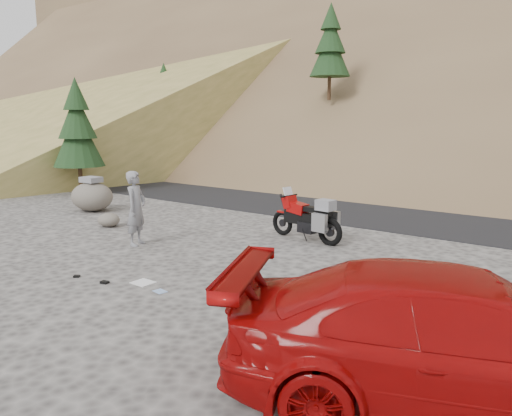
{
  "coord_description": "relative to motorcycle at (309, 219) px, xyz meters",
  "views": [
    {
      "loc": [
        8.37,
        -8.17,
        3.27
      ],
      "look_at": [
        0.68,
        1.93,
        1.0
      ],
      "focal_mm": 35.0,
      "sensor_mm": 36.0,
      "label": 1
    }
  ],
  "objects": [
    {
      "name": "gear_glove_a",
      "position": [
        -1.4,
        -5.57,
        -0.59
      ],
      "size": [
        0.18,
        0.14,
        0.05
      ],
      "primitive_type": "cube",
      "rotation": [
        0.0,
        0.0,
        0.2
      ],
      "color": "black",
      "rests_on": "ground"
    },
    {
      "name": "gear_glove_b",
      "position": [
        -2.2,
        -5.68,
        -0.59
      ],
      "size": [
        0.16,
        0.15,
        0.04
      ],
      "primitive_type": "cube",
      "rotation": [
        0.0,
        0.0,
        0.61
      ],
      "color": "black",
      "rests_on": "ground"
    },
    {
      "name": "ground",
      "position": [
        -1.5,
        -3.21,
        -0.61
      ],
      "size": [
        140.0,
        140.0,
        0.0
      ],
      "primitive_type": "plane",
      "color": "#423F3D",
      "rests_on": "ground"
    },
    {
      "name": "motorcycle",
      "position": [
        0.0,
        0.0,
        0.0
      ],
      "size": [
        2.4,
        0.87,
        1.43
      ],
      "rotation": [
        0.0,
        0.0,
        -0.13
      ],
      "color": "black",
      "rests_on": "ground"
    },
    {
      "name": "red_car",
      "position": [
        5.59,
        -5.8,
        -0.61
      ],
      "size": [
        5.95,
        4.31,
        1.6
      ],
      "primitive_type": "imported",
      "rotation": [
        0.0,
        0.0,
        1.99
      ],
      "color": "#940808",
      "rests_on": "ground"
    },
    {
      "name": "man",
      "position": [
        -3.36,
        -3.11,
        -0.61
      ],
      "size": [
        0.7,
        0.83,
        1.95
      ],
      "primitive_type": "imported",
      "rotation": [
        0.0,
        0.0,
        1.95
      ],
      "color": "gray",
      "rests_on": "ground"
    },
    {
      "name": "gear_blue_cloth",
      "position": [
        -0.14,
        -5.23,
        -0.6
      ],
      "size": [
        0.29,
        0.23,
        0.01
      ],
      "primitive_type": "cube",
      "rotation": [
        0.0,
        0.0,
        -0.16
      ],
      "color": "#8CA9D8",
      "rests_on": "ground"
    },
    {
      "name": "conifer_verge",
      "position": [
        -12.5,
        1.29,
        2.28
      ],
      "size": [
        2.2,
        2.2,
        5.04
      ],
      "color": "#321D12",
      "rests_on": "ground"
    },
    {
      "name": "gear_bottle",
      "position": [
        1.71,
        -4.45,
        -0.49
      ],
      "size": [
        0.11,
        0.11,
        0.24
      ],
      "primitive_type": "cylinder",
      "rotation": [
        0.0,
        0.0,
        -0.24
      ],
      "color": "navy",
      "rests_on": "ground"
    },
    {
      "name": "gear_white_cloth",
      "position": [
        -0.8,
        -5.08,
        -0.6
      ],
      "size": [
        0.42,
        0.37,
        0.01
      ],
      "primitive_type": "cube",
      "rotation": [
        0.0,
        0.0,
        -0.01
      ],
      "color": "white",
      "rests_on": "ground"
    },
    {
      "name": "gear_funnel",
      "position": [
        2.39,
        -5.08,
        -0.53
      ],
      "size": [
        0.16,
        0.16,
        0.16
      ],
      "primitive_type": "cone",
      "rotation": [
        0.0,
        0.0,
        0.32
      ],
      "color": "red",
      "rests_on": "ground"
    },
    {
      "name": "small_rock",
      "position": [
        -5.85,
        -2.17,
        -0.4
      ],
      "size": [
        0.89,
        0.85,
        0.42
      ],
      "rotation": [
        0.0,
        0.0,
        0.38
      ],
      "color": "#565149",
      "rests_on": "ground"
    },
    {
      "name": "road",
      "position": [
        -1.5,
        5.79,
        -0.61
      ],
      "size": [
        120.0,
        7.0,
        0.05
      ],
      "primitive_type": "cube",
      "color": "black",
      "rests_on": "ground"
    },
    {
      "name": "boulder",
      "position": [
        -8.54,
        -0.88,
        -0.07
      ],
      "size": [
        1.8,
        1.6,
        1.22
      ],
      "rotation": [
        0.0,
        0.0,
        -0.16
      ],
      "color": "#565149",
      "rests_on": "ground"
    }
  ]
}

